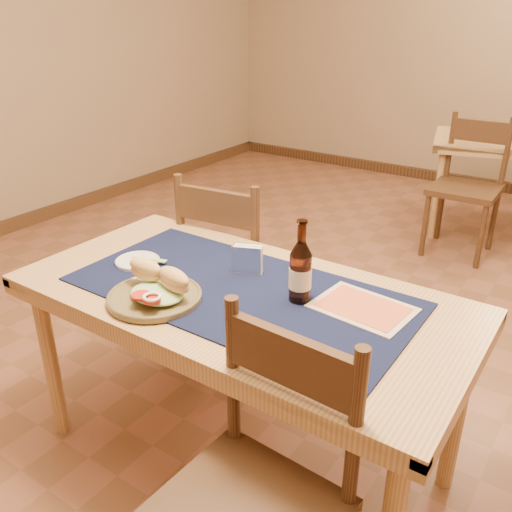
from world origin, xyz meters
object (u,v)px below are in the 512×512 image
Objects in this scene: chair_main_far at (235,266)px; napkin_holder at (247,260)px; main_table at (240,312)px; sandwich_plate at (156,291)px; chair_main_near at (253,501)px; beer_bottle at (300,272)px.

chair_main_far reaches higher than napkin_holder.
main_table is 5.01× the size of sandwich_plate.
chair_main_near reaches higher than main_table.
chair_main_far is 1.02× the size of chair_main_near.
chair_main_far reaches higher than sandwich_plate.
napkin_holder is at bearing 69.34° from sandwich_plate.
beer_bottle reaches higher than chair_main_near.
sandwich_plate is 0.37m from napkin_holder.
beer_bottle is at bearing -37.83° from chair_main_far.
chair_main_far is at bearing 128.41° from chair_main_near.
beer_bottle is 0.28m from napkin_holder.
chair_main_far is at bearing 107.72° from sandwich_plate.
sandwich_plate is (0.25, -0.77, 0.28)m from chair_main_far.
chair_main_near is 3.01× the size of sandwich_plate.
sandwich_plate is (-0.19, -0.21, 0.12)m from main_table.
napkin_holder is (0.13, 0.34, 0.02)m from sandwich_plate.
chair_main_near is 0.72m from beer_bottle.
beer_bottle is (-0.21, 0.58, 0.36)m from chair_main_near.
chair_main_near is at bearing -53.65° from napkin_holder.
chair_main_near reaches higher than sandwich_plate.
main_table is 1.63× the size of chair_main_far.
sandwich_plate reaches higher than main_table.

